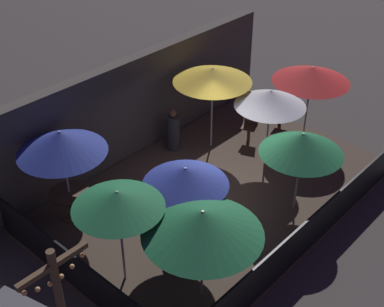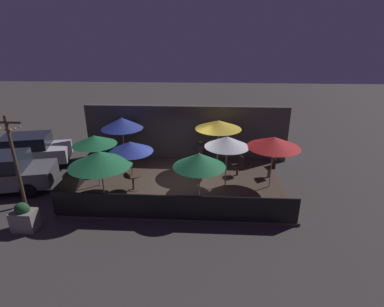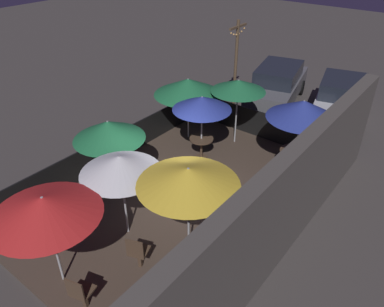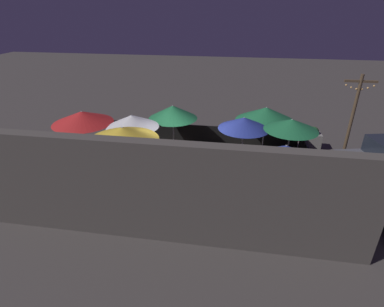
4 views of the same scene
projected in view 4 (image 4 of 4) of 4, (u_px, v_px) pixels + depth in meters
ground_plane at (186, 180)px, 10.95m from camera, size 60.00×60.00×0.00m
patio_deck at (186, 178)px, 10.92m from camera, size 8.74×5.68×0.12m
building_wall at (164, 193)px, 7.60m from camera, size 10.34×0.36×2.86m
fence_front at (197, 135)px, 13.16m from camera, size 8.54×0.05×0.95m
fence_side_left at (312, 175)px, 10.06m from camera, size 0.05×5.48×0.95m
patio_umbrella_0 at (285, 155)px, 7.81m from camera, size 2.00×2.00×2.37m
patio_umbrella_1 at (244, 123)px, 10.43m from camera, size 1.80×1.80×2.13m
patio_umbrella_2 at (266, 114)px, 11.37m from camera, size 2.29×2.29×2.17m
patio_umbrella_3 at (132, 121)px, 10.40m from camera, size 1.85×1.85×2.21m
patio_umbrella_4 at (173, 112)px, 11.76m from camera, size 1.93×1.93×2.11m
patio_umbrella_5 at (82, 117)px, 10.69m from camera, size 2.16×2.16×2.24m
patio_umbrella_6 at (291, 125)px, 9.88m from camera, size 1.79×1.79×2.26m
patio_umbrella_7 at (123, 134)px, 8.78m from camera, size 2.13×2.13×2.42m
dining_table_0 at (278, 202)px, 8.47m from camera, size 0.94×0.94×0.73m
dining_table_1 at (241, 158)px, 11.03m from camera, size 0.76×0.76×0.71m
patio_chair_0 at (71, 166)px, 10.54m from camera, size 0.49×0.49×0.94m
patio_chair_1 at (107, 171)px, 10.23m from camera, size 0.51×0.51×0.93m
patron_0 at (146, 198)px, 8.77m from camera, size 0.43×0.43×1.22m
planter_box at (311, 139)px, 13.13m from camera, size 0.77×0.54×1.04m
light_post at (352, 117)px, 11.01m from camera, size 1.10×0.12×3.60m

